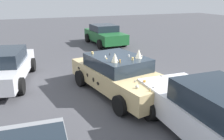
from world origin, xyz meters
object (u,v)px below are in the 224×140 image
(art_car_decorated, at_px, (119,74))
(parked_sedan_row_back_far, at_px, (3,66))
(parked_sedan_near_right, at_px, (216,115))
(parked_sedan_row_back_center, at_px, (105,35))

(art_car_decorated, bearing_deg, parked_sedan_row_back_far, -134.16)
(parked_sedan_near_right, bearing_deg, parked_sedan_row_back_far, 38.78)
(parked_sedan_near_right, distance_m, parked_sedan_row_back_center, 12.02)
(parked_sedan_row_back_center, bearing_deg, parked_sedan_near_right, -10.21)
(art_car_decorated, relative_size, parked_sedan_row_back_center, 1.12)
(art_car_decorated, height_order, parked_sedan_row_back_center, art_car_decorated)
(parked_sedan_row_back_center, bearing_deg, parked_sedan_row_back_far, -50.61)
(parked_sedan_row_back_far, height_order, parked_sedan_row_back_center, parked_sedan_row_back_center)
(parked_sedan_near_right, xyz_separation_m, parked_sedan_row_back_center, (11.91, -1.60, -0.03))
(art_car_decorated, distance_m, parked_sedan_near_right, 3.70)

